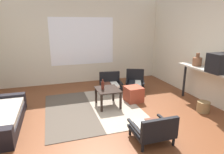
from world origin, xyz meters
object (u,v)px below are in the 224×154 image
Objects in this scene: coffee_table at (108,92)px; ottoman_orange at (134,94)px; clay_vase at (197,61)px; wicker_basket at (203,107)px; armchair_striped_foreground at (153,129)px; console_shelf at (212,75)px; glass_bottle at (103,85)px; armchair_corner at (135,81)px; armchair_by_window at (110,83)px; crt_television at (222,63)px.

coffee_table reaches higher than ottoman_orange.
wicker_basket is at bearing -110.25° from clay_vase.
console_shelf is (1.86, 0.78, 0.58)m from armchair_striped_foreground.
clay_vase is at bearing -9.37° from coffee_table.
glass_bottle is at bearing 159.40° from console_shelf.
wicker_basket is at bearing -66.28° from armchair_corner.
armchair_by_window reaches higher than ottoman_orange.
coffee_table is 0.95× the size of armchair_striped_foreground.
console_shelf is at bearing -59.43° from armchair_corner.
armchair_corner reaches higher than coffee_table.
armchair_by_window is at bearing 128.95° from wicker_basket.
console_shelf reaches higher than armchair_by_window.
crt_television reaches higher than clay_vase.
armchair_striped_foreground is at bearing -157.62° from wicker_basket.
armchair_striped_foreground is 0.34× the size of console_shelf.
crt_television is 2.00× the size of wicker_basket.
armchair_corner is at bearing 129.26° from clay_vase.
armchair_corner is at bearing 113.72° from wicker_basket.
armchair_corner is 2.73× the size of wicker_basket.
armchair_corner is at bearing 39.38° from coffee_table.
crt_television reaches higher than wicker_basket.
coffee_table is at bearing 158.62° from console_shelf.
glass_bottle is at bearing 103.98° from armchair_striped_foreground.
ottoman_orange is at bearing 146.98° from console_shelf.
armchair_corner is 1.85× the size of ottoman_orange.
armchair_by_window is 1.21× the size of crt_television.
armchair_corner reaches higher than armchair_by_window.
ottoman_orange is (0.42, 1.72, -0.05)m from armchair_striped_foreground.
wicker_basket is (-0.22, 0.12, -1.00)m from crt_television.
glass_bottle is at bearing 154.92° from wicker_basket.
coffee_table is 2.23× the size of wicker_basket.
clay_vase is at bearing -17.37° from ottoman_orange.
console_shelf is 2.44m from glass_bottle.
wicker_basket is at bearing 22.38° from armchair_striped_foreground.
armchair_by_window is 1.12m from glass_bottle.
clay_vase reaches higher than coffee_table.
clay_vase is (1.86, 1.27, 0.79)m from armchair_striped_foreground.
armchair_striped_foreground is 2.67m from armchair_corner.
armchair_corner is 3.06× the size of glass_bottle.
clay_vase is at bearing -50.74° from armchair_corner.
console_shelf reaches higher than armchair_striped_foreground.
coffee_table is at bearing 170.63° from clay_vase.
ottoman_orange is 1.73m from clay_vase.
wicker_basket is (1.93, -0.95, -0.23)m from coffee_table.
coffee_table is at bearing 153.85° from wicker_basket.
glass_bottle is at bearing -174.03° from ottoman_orange.
armchair_corner is (0.83, 2.54, 0.02)m from armchair_striped_foreground.
ottoman_orange is 1.47× the size of wicker_basket.
armchair_corner is 1.55m from glass_bottle.
armchair_striped_foreground reaches higher than coffee_table.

